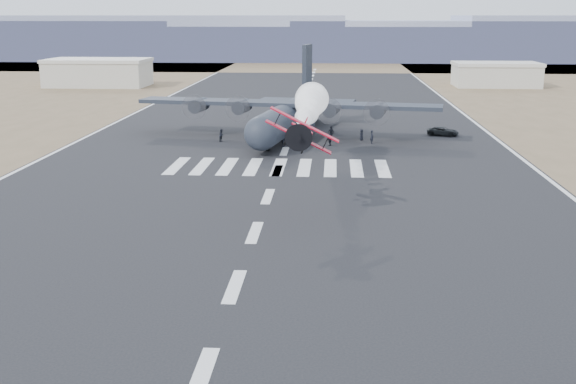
# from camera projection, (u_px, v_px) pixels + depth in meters

# --- Properties ---
(ground) EXTENTS (500.00, 500.00, 0.00)m
(ground) POSITION_uv_depth(u_px,v_px,m) (202.00, 376.00, 35.35)
(ground) COLOR black
(ground) RESTS_ON ground
(scrub_far) EXTENTS (500.00, 80.00, 0.00)m
(scrub_far) POSITION_uv_depth(u_px,v_px,m) (317.00, 64.00, 258.24)
(scrub_far) COLOR brown
(scrub_far) RESTS_ON ground
(runway_markings) EXTENTS (60.00, 260.00, 0.01)m
(runway_markings) POSITION_uv_depth(u_px,v_px,m) (285.00, 151.00, 93.50)
(runway_markings) COLOR silver
(runway_markings) RESTS_ON ground
(ridge_seg_b) EXTENTS (150.00, 50.00, 15.00)m
(ridge_seg_b) POSITION_uv_depth(u_px,v_px,m) (0.00, 39.00, 293.51)
(ridge_seg_b) COLOR #8087A2
(ridge_seg_b) RESTS_ON ground
(ridge_seg_c) EXTENTS (150.00, 50.00, 17.00)m
(ridge_seg_c) POSITION_uv_depth(u_px,v_px,m) (157.00, 37.00, 289.27)
(ridge_seg_c) COLOR #8087A2
(ridge_seg_c) RESTS_ON ground
(ridge_seg_d) EXTENTS (150.00, 50.00, 13.00)m
(ridge_seg_d) POSITION_uv_depth(u_px,v_px,m) (319.00, 43.00, 285.76)
(ridge_seg_d) COLOR #8087A2
(ridge_seg_d) RESTS_ON ground
(ridge_seg_e) EXTENTS (150.00, 50.00, 15.00)m
(ridge_seg_e) POSITION_uv_depth(u_px,v_px,m) (485.00, 40.00, 281.52)
(ridge_seg_e) COLOR #8087A2
(ridge_seg_e) RESTS_ON ground
(hangar_left) EXTENTS (24.50, 14.50, 6.70)m
(hangar_left) POSITION_uv_depth(u_px,v_px,m) (98.00, 72.00, 178.25)
(hangar_left) COLOR #A8A495
(hangar_left) RESTS_ON ground
(hangar_right) EXTENTS (20.50, 12.50, 5.90)m
(hangar_right) POSITION_uv_depth(u_px,v_px,m) (496.00, 74.00, 177.17)
(hangar_right) COLOR #A8A495
(hangar_right) RESTS_ON ground
(aerobatic_biplane) EXTENTS (5.91, 5.81, 4.20)m
(aerobatic_biplane) POSITION_uv_depth(u_px,v_px,m) (301.00, 132.00, 62.25)
(aerobatic_biplane) COLOR red
(smoke_trail) EXTENTS (4.11, 25.16, 4.11)m
(smoke_trail) POSITION_uv_depth(u_px,v_px,m) (310.00, 102.00, 82.66)
(smoke_trail) COLOR white
(transport_aircraft) EXTENTS (43.76, 35.87, 12.64)m
(transport_aircraft) POSITION_uv_depth(u_px,v_px,m) (290.00, 113.00, 105.14)
(transport_aircraft) COLOR black
(transport_aircraft) RESTS_ON ground
(support_vehicle) EXTENTS (4.93, 3.18, 1.26)m
(support_vehicle) POSITION_uv_depth(u_px,v_px,m) (443.00, 131.00, 105.46)
(support_vehicle) COLOR black
(support_vehicle) RESTS_ON ground
(crew_a) EXTENTS (0.76, 0.83, 1.82)m
(crew_a) POSITION_uv_depth(u_px,v_px,m) (283.00, 140.00, 96.42)
(crew_a) COLOR black
(crew_a) RESTS_ON ground
(crew_b) EXTENTS (0.65, 0.87, 1.60)m
(crew_b) POSITION_uv_depth(u_px,v_px,m) (275.00, 134.00, 102.23)
(crew_b) COLOR black
(crew_b) RESTS_ON ground
(crew_c) EXTENTS (0.91, 1.25, 1.75)m
(crew_c) POSITION_uv_depth(u_px,v_px,m) (292.00, 138.00, 98.10)
(crew_c) COLOR black
(crew_c) RESTS_ON ground
(crew_d) EXTENTS (1.22, 1.12, 1.88)m
(crew_d) POSITION_uv_depth(u_px,v_px,m) (331.00, 133.00, 102.05)
(crew_d) COLOR black
(crew_d) RESTS_ON ground
(crew_e) EXTENTS (0.64, 0.85, 1.56)m
(crew_e) POSITION_uv_depth(u_px,v_px,m) (361.00, 135.00, 101.55)
(crew_e) COLOR black
(crew_e) RESTS_ON ground
(crew_f) EXTENTS (0.88, 1.62, 1.67)m
(crew_f) POSITION_uv_depth(u_px,v_px,m) (330.00, 140.00, 97.30)
(crew_f) COLOR black
(crew_f) RESTS_ON ground
(crew_g) EXTENTS (0.71, 0.80, 1.85)m
(crew_g) POSITION_uv_depth(u_px,v_px,m) (372.00, 137.00, 98.82)
(crew_g) COLOR black
(crew_g) RESTS_ON ground
(crew_h) EXTENTS (0.81, 0.99, 1.76)m
(crew_h) POSITION_uv_depth(u_px,v_px,m) (222.00, 135.00, 100.41)
(crew_h) COLOR black
(crew_h) RESTS_ON ground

